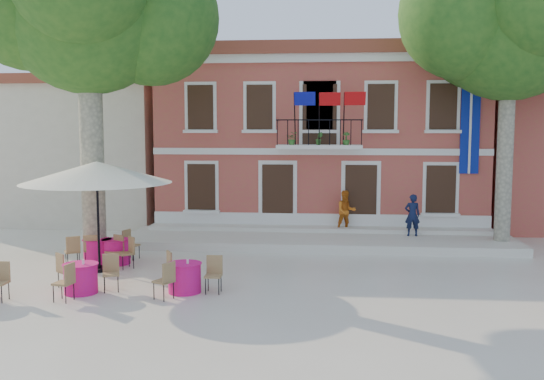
{
  "coord_description": "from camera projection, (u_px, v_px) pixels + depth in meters",
  "views": [
    {
      "loc": [
        2.33,
        -17.3,
        4.26
      ],
      "look_at": [
        0.41,
        3.5,
        2.06
      ],
      "focal_mm": 40.0,
      "sensor_mm": 36.0,
      "label": 1
    }
  ],
  "objects": [
    {
      "name": "ground",
      "position": [
        247.0,
        272.0,
        17.79
      ],
      "size": [
        90.0,
        90.0,
        0.0
      ],
      "primitive_type": "plane",
      "color": "beige",
      "rests_on": "ground"
    },
    {
      "name": "main_building",
      "position": [
        321.0,
        137.0,
        27.1
      ],
      "size": [
        13.5,
        9.59,
        7.5
      ],
      "color": "#A8573C",
      "rests_on": "ground"
    },
    {
      "name": "neighbor_west",
      "position": [
        82.0,
        148.0,
        29.21
      ],
      "size": [
        9.4,
        9.4,
        6.4
      ],
      "color": "beige",
      "rests_on": "ground"
    },
    {
      "name": "terrace",
      "position": [
        318.0,
        240.0,
        21.95
      ],
      "size": [
        14.0,
        3.4,
        0.3
      ],
      "primitive_type": "cube",
      "color": "silver",
      "rests_on": "ground"
    },
    {
      "name": "plane_tree_west",
      "position": [
        88.0,
        8.0,
        18.47
      ],
      "size": [
        5.44,
        5.44,
        10.68
      ],
      "color": "#A59E84",
      "rests_on": "ground"
    },
    {
      "name": "plane_tree_east",
      "position": [
        510.0,
        23.0,
        20.34
      ],
      "size": [
        5.31,
        5.31,
        10.43
      ],
      "color": "#A59E84",
      "rests_on": "ground"
    },
    {
      "name": "patio_umbrella",
      "position": [
        97.0,
        173.0,
        17.69
      ],
      "size": [
        4.36,
        4.36,
        3.24
      ],
      "color": "black",
      "rests_on": "ground"
    },
    {
      "name": "pedestrian_navy",
      "position": [
        412.0,
        215.0,
        21.94
      ],
      "size": [
        0.57,
        0.39,
        1.52
      ],
      "primitive_type": "imported",
      "rotation": [
        0.0,
        0.0,
        3.19
      ],
      "color": "#101736",
      "rests_on": "terrace"
    },
    {
      "name": "pedestrian_orange",
      "position": [
        346.0,
        211.0,
        22.79
      ],
      "size": [
        0.88,
        0.75,
        1.56
      ],
      "primitive_type": "imported",
      "rotation": [
        0.0,
        0.0,
        0.24
      ],
      "color": "orange",
      "rests_on": "terrace"
    },
    {
      "name": "cafe_table_0",
      "position": [
        81.0,
        277.0,
        15.5
      ],
      "size": [
        1.84,
        1.76,
        0.95
      ],
      "color": "#E01552",
      "rests_on": "ground"
    },
    {
      "name": "cafe_table_1",
      "position": [
        185.0,
        276.0,
        15.57
      ],
      "size": [
        1.63,
        1.87,
        0.95
      ],
      "color": "#E01552",
      "rests_on": "ground"
    },
    {
      "name": "cafe_table_3",
      "position": [
        97.0,
        250.0,
        18.86
      ],
      "size": [
        1.87,
        1.67,
        0.95
      ],
      "color": "#E01552",
      "rests_on": "ground"
    },
    {
      "name": "cafe_table_4",
      "position": [
        117.0,
        250.0,
        18.81
      ],
      "size": [
        1.77,
        1.84,
        0.95
      ],
      "color": "#E01552",
      "rests_on": "ground"
    }
  ]
}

